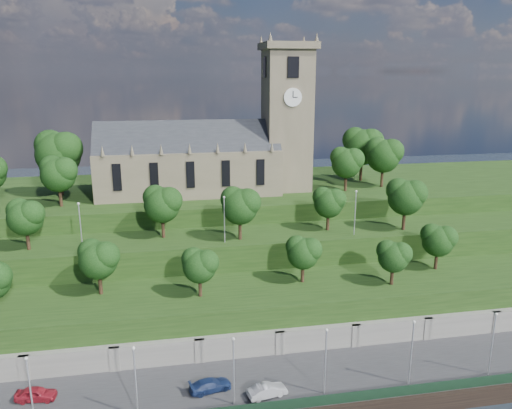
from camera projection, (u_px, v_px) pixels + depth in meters
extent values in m
cube|color=#2D2D30|center=(247.00, 390.00, 57.06)|extent=(160.00, 12.00, 2.00)
cube|color=#15301D|center=(256.00, 408.00, 51.52)|extent=(160.00, 0.10, 1.20)
cube|color=slate|center=(239.00, 351.00, 62.38)|extent=(160.00, 2.00, 5.00)
cube|color=slate|center=(25.00, 375.00, 57.28)|extent=(1.20, 0.60, 5.00)
cube|color=slate|center=(115.00, 366.00, 59.01)|extent=(1.20, 0.60, 5.00)
cube|color=slate|center=(200.00, 358.00, 60.75)|extent=(1.20, 0.60, 5.00)
cube|color=slate|center=(280.00, 350.00, 62.49)|extent=(1.20, 0.60, 5.00)
cube|color=slate|center=(355.00, 343.00, 64.22)|extent=(1.20, 0.60, 5.00)
cube|color=slate|center=(427.00, 335.00, 65.96)|extent=(1.20, 0.60, 5.00)
cube|color=slate|center=(495.00, 329.00, 67.70)|extent=(1.20, 0.60, 5.00)
cube|color=#1C3712|center=(233.00, 317.00, 67.69)|extent=(160.00, 12.00, 8.00)
cube|color=#1C3712|center=(223.00, 272.00, 77.63)|extent=(160.00, 10.00, 12.00)
cube|color=#1C3712|center=(210.00, 224.00, 97.20)|extent=(160.00, 32.00, 15.00)
cube|color=brown|center=(189.00, 171.00, 89.74)|extent=(32.00, 12.00, 8.00)
cube|color=#23262B|center=(188.00, 149.00, 88.70)|extent=(32.00, 10.18, 10.18)
cone|color=brown|center=(102.00, 151.00, 80.34)|extent=(0.70, 0.70, 1.80)
cone|color=brown|center=(132.00, 150.00, 81.15)|extent=(0.70, 0.70, 1.80)
cone|color=brown|center=(161.00, 149.00, 81.96)|extent=(0.70, 0.70, 1.80)
cone|color=brown|center=(190.00, 149.00, 82.77)|extent=(0.70, 0.70, 1.80)
cone|color=brown|center=(218.00, 148.00, 83.58)|extent=(0.70, 0.70, 1.80)
cone|color=brown|center=(245.00, 147.00, 84.39)|extent=(0.70, 0.70, 1.80)
cone|color=brown|center=(272.00, 146.00, 85.20)|extent=(0.70, 0.70, 1.80)
cube|color=black|center=(117.00, 177.00, 81.75)|extent=(1.40, 0.25, 4.50)
cube|color=black|center=(154.00, 176.00, 82.79)|extent=(1.40, 0.25, 4.50)
cube|color=black|center=(191.00, 175.00, 83.83)|extent=(1.40, 0.25, 4.50)
cube|color=black|center=(226.00, 173.00, 84.87)|extent=(1.40, 0.25, 4.50)
cube|color=black|center=(260.00, 172.00, 85.91)|extent=(1.40, 0.25, 4.50)
cube|color=brown|center=(287.00, 121.00, 90.67)|extent=(8.00, 8.00, 25.00)
cube|color=brown|center=(288.00, 46.00, 87.28)|extent=(9.20, 9.20, 1.20)
cone|color=brown|center=(270.00, 37.00, 82.48)|extent=(0.80, 0.80, 1.60)
cone|color=brown|center=(261.00, 40.00, 90.08)|extent=(0.80, 0.80, 1.60)
cone|color=brown|center=(317.00, 38.00, 83.87)|extent=(0.80, 0.80, 1.60)
cone|color=brown|center=(304.00, 40.00, 91.47)|extent=(0.80, 0.80, 1.60)
cube|color=black|center=(293.00, 67.00, 84.34)|extent=(2.00, 0.25, 3.50)
cube|color=black|center=(282.00, 67.00, 92.09)|extent=(2.00, 0.25, 3.50)
cube|color=black|center=(265.00, 67.00, 87.51)|extent=(0.25, 2.00, 3.50)
cube|color=black|center=(310.00, 67.00, 88.92)|extent=(0.25, 2.00, 3.50)
cylinder|color=white|center=(293.00, 97.00, 85.59)|extent=(3.20, 0.30, 3.20)
cylinder|color=white|center=(309.00, 96.00, 90.22)|extent=(0.30, 3.20, 3.20)
cube|color=black|center=(293.00, 94.00, 85.29)|extent=(0.12, 0.05, 1.10)
cube|color=black|center=(295.00, 97.00, 85.49)|extent=(0.80, 0.05, 0.12)
cylinder|color=black|center=(100.00, 282.00, 65.17)|extent=(0.50, 0.50, 3.21)
sphere|color=black|center=(98.00, 260.00, 64.37)|extent=(4.99, 4.99, 4.99)
sphere|color=black|center=(105.00, 256.00, 63.87)|extent=(3.74, 3.74, 3.74)
sphere|color=black|center=(91.00, 252.00, 64.55)|extent=(3.49, 3.49, 3.49)
cylinder|color=black|center=(200.00, 286.00, 64.59)|extent=(0.48, 0.48, 2.81)
sphere|color=black|center=(200.00, 266.00, 63.89)|extent=(4.37, 4.37, 4.37)
sphere|color=black|center=(206.00, 262.00, 63.46)|extent=(3.28, 3.28, 3.28)
sphere|color=black|center=(193.00, 259.00, 64.05)|extent=(3.06, 3.06, 3.06)
cylinder|color=black|center=(303.00, 272.00, 68.97)|extent=(0.49, 0.49, 2.84)
sphere|color=black|center=(303.00, 254.00, 68.26)|extent=(4.42, 4.42, 4.42)
sphere|color=black|center=(310.00, 250.00, 67.82)|extent=(3.32, 3.32, 3.32)
sphere|color=black|center=(297.00, 246.00, 68.42)|extent=(3.10, 3.10, 3.10)
cylinder|color=black|center=(392.00, 275.00, 68.20)|extent=(0.48, 0.48, 2.69)
sphere|color=black|center=(393.00, 257.00, 67.53)|extent=(4.18, 4.18, 4.18)
sphere|color=black|center=(401.00, 254.00, 67.11)|extent=(3.14, 3.14, 3.14)
sphere|color=black|center=(387.00, 250.00, 67.68)|extent=(2.93, 2.93, 2.93)
cylinder|color=black|center=(436.00, 259.00, 73.50)|extent=(0.49, 0.49, 2.95)
sphere|color=black|center=(438.00, 241.00, 72.76)|extent=(4.59, 4.59, 4.59)
sphere|color=black|center=(446.00, 237.00, 72.30)|extent=(3.45, 3.45, 3.45)
sphere|color=black|center=(431.00, 234.00, 72.93)|extent=(3.22, 3.22, 3.22)
cylinder|color=black|center=(28.00, 239.00, 69.94)|extent=(0.50, 0.50, 3.15)
sphere|color=black|center=(25.00, 218.00, 69.15)|extent=(4.90, 4.90, 4.90)
sphere|color=black|center=(31.00, 214.00, 68.67)|extent=(3.67, 3.67, 3.67)
sphere|color=black|center=(19.00, 210.00, 69.33)|extent=(3.43, 3.43, 3.43)
cylinder|color=black|center=(163.00, 226.00, 75.05)|extent=(0.51, 0.51, 3.45)
sphere|color=black|center=(162.00, 205.00, 74.19)|extent=(5.36, 5.36, 5.36)
sphere|color=black|center=(169.00, 200.00, 73.66)|extent=(4.02, 4.02, 4.02)
sphere|color=black|center=(155.00, 197.00, 74.39)|extent=(3.75, 3.75, 3.75)
cylinder|color=black|center=(240.00, 228.00, 74.16)|extent=(0.51, 0.51, 3.45)
sphere|color=black|center=(240.00, 207.00, 73.30)|extent=(5.36, 5.36, 5.36)
sphere|color=black|center=(248.00, 202.00, 72.77)|extent=(4.02, 4.02, 4.02)
sphere|color=black|center=(233.00, 199.00, 73.50)|extent=(3.75, 3.75, 3.75)
cylinder|color=black|center=(328.00, 221.00, 78.61)|extent=(0.49, 0.49, 2.98)
sphere|color=black|center=(329.00, 203.00, 77.86)|extent=(4.63, 4.63, 4.63)
sphere|color=black|center=(335.00, 199.00, 77.41)|extent=(3.47, 3.47, 3.47)
sphere|color=black|center=(323.00, 197.00, 78.03)|extent=(3.24, 3.24, 3.24)
cylinder|color=black|center=(404.00, 219.00, 78.69)|extent=(0.52, 0.52, 3.56)
sphere|color=black|center=(406.00, 198.00, 77.80)|extent=(5.54, 5.54, 5.54)
sphere|color=black|center=(414.00, 193.00, 77.25)|extent=(4.16, 4.16, 4.16)
sphere|color=black|center=(398.00, 190.00, 78.01)|extent=(3.88, 3.88, 3.88)
cylinder|color=black|center=(61.00, 181.00, 88.14)|extent=(0.58, 0.58, 4.96)
sphere|color=black|center=(58.00, 155.00, 86.90)|extent=(7.71, 7.71, 7.71)
sphere|color=black|center=(66.00, 148.00, 86.14)|extent=(5.78, 5.78, 5.78)
sphere|color=black|center=(50.00, 145.00, 87.18)|extent=(5.40, 5.40, 5.40)
cylinder|color=black|center=(60.00, 196.00, 80.94)|extent=(0.52, 0.52, 3.57)
sphere|color=black|center=(58.00, 175.00, 80.05)|extent=(5.56, 5.56, 5.56)
sphere|color=black|center=(64.00, 170.00, 79.50)|extent=(4.17, 4.17, 4.17)
sphere|color=black|center=(52.00, 167.00, 80.25)|extent=(3.89, 3.89, 3.89)
cylinder|color=black|center=(346.00, 182.00, 91.44)|extent=(0.52, 0.52, 3.50)
sphere|color=black|center=(347.00, 163.00, 90.56)|extent=(5.44, 5.44, 5.44)
sphere|color=black|center=(354.00, 159.00, 90.02)|extent=(4.08, 4.08, 4.08)
sphere|color=black|center=(341.00, 157.00, 90.76)|extent=(3.81, 3.81, 3.81)
cylinder|color=black|center=(361.00, 169.00, 99.97)|extent=(0.56, 0.56, 4.59)
sphere|color=black|center=(362.00, 147.00, 98.82)|extent=(7.15, 7.15, 7.15)
sphere|color=black|center=(371.00, 142.00, 98.11)|extent=(5.36, 5.36, 5.36)
sphere|color=black|center=(355.00, 140.00, 99.08)|extent=(5.00, 5.00, 5.00)
cylinder|color=black|center=(382.00, 176.00, 94.65)|extent=(0.54, 0.54, 4.04)
sphere|color=black|center=(383.00, 156.00, 93.65)|extent=(6.28, 6.28, 6.28)
sphere|color=black|center=(391.00, 151.00, 93.02)|extent=(4.71, 4.71, 4.71)
sphere|color=black|center=(377.00, 149.00, 93.88)|extent=(4.39, 4.39, 4.39)
cylinder|color=#B2B2B7|center=(31.00, 394.00, 48.68)|extent=(0.16, 0.16, 7.63)
sphere|color=silver|center=(26.00, 358.00, 47.66)|extent=(0.36, 0.36, 0.36)
cylinder|color=#B2B2B7|center=(136.00, 383.00, 50.41)|extent=(0.16, 0.16, 7.63)
sphere|color=silver|center=(133.00, 348.00, 49.40)|extent=(0.36, 0.36, 0.36)
cylinder|color=#B2B2B7|center=(234.00, 373.00, 52.15)|extent=(0.16, 0.16, 7.63)
sphere|color=silver|center=(233.00, 339.00, 51.13)|extent=(0.36, 0.36, 0.36)
cylinder|color=#B2B2B7|center=(325.00, 363.00, 53.88)|extent=(0.16, 0.16, 7.63)
sphere|color=silver|center=(327.00, 330.00, 52.87)|extent=(0.36, 0.36, 0.36)
cylinder|color=#B2B2B7|center=(411.00, 354.00, 55.62)|extent=(0.16, 0.16, 7.63)
sphere|color=silver|center=(414.00, 322.00, 54.61)|extent=(0.36, 0.36, 0.36)
cylinder|color=#B2B2B7|center=(492.00, 345.00, 57.36)|extent=(0.16, 0.16, 7.63)
sphere|color=silver|center=(496.00, 314.00, 56.34)|extent=(0.36, 0.36, 0.36)
cylinder|color=#B2B2B7|center=(81.00, 228.00, 68.89)|extent=(0.16, 0.16, 6.71)
sphere|color=silver|center=(78.00, 204.00, 67.99)|extent=(0.36, 0.36, 0.36)
cylinder|color=#B2B2B7|center=(224.00, 220.00, 72.36)|extent=(0.16, 0.16, 6.71)
sphere|color=silver|center=(224.00, 197.00, 71.47)|extent=(0.36, 0.36, 0.36)
cylinder|color=#B2B2B7|center=(355.00, 214.00, 75.84)|extent=(0.16, 0.16, 6.71)
sphere|color=silver|center=(356.00, 191.00, 74.94)|extent=(0.36, 0.36, 0.36)
imported|color=maroon|center=(36.00, 394.00, 53.63)|extent=(4.45, 2.16, 1.46)
imported|color=#99999E|center=(267.00, 390.00, 54.22)|extent=(4.55, 2.36, 1.43)
imported|color=navy|center=(210.00, 385.00, 55.23)|extent=(5.02, 2.88, 1.37)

